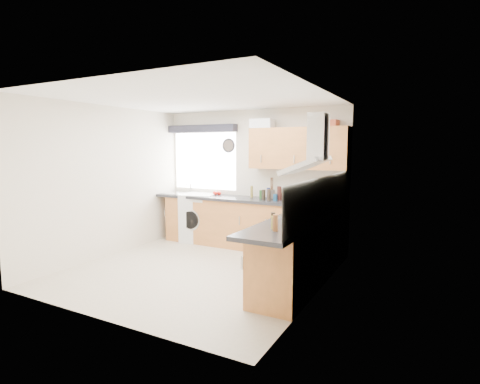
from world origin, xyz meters
The scene contains 39 objects.
ground_plane centered at (0.00, 0.00, 0.00)m, with size 3.60×3.60×0.00m, color beige.
ceiling centered at (0.00, 0.00, 2.50)m, with size 3.60×3.60×0.02m, color white.
wall_back centered at (0.00, 1.80, 1.25)m, with size 3.60×0.02×2.50m, color silver.
wall_front centered at (0.00, -1.80, 1.25)m, with size 3.60×0.02×2.50m, color silver.
wall_left centered at (-1.80, 0.00, 1.25)m, with size 0.02×3.60×2.50m, color silver.
wall_right centered at (1.80, 0.00, 1.25)m, with size 0.02×3.60×2.50m, color silver.
window centered at (-1.05, 1.79, 1.55)m, with size 1.40×0.02×1.10m, color silver.
window_blind centered at (-1.05, 1.70, 2.18)m, with size 1.50×0.18×0.14m, color black.
splashback centered at (1.79, 0.30, 1.18)m, with size 0.01×3.00×0.54m, color white.
base_cab_back centered at (-0.10, 1.51, 0.43)m, with size 3.00×0.58×0.86m, color #AA6833.
base_cab_corner centered at (1.50, 1.50, 0.43)m, with size 0.60×0.60×0.86m, color #AA6833.
base_cab_right centered at (1.51, 0.15, 0.43)m, with size 0.58×2.10×0.86m, color #AA6833.
worktop_back centered at (0.00, 1.50, 0.89)m, with size 3.60×0.62×0.05m, color black.
worktop_right centered at (1.50, 0.00, 0.89)m, with size 0.62×2.42×0.05m, color black.
sink centered at (-1.33, 1.50, 0.95)m, with size 0.84×0.46×0.10m, color #B3B3B3, non-canonical shape.
oven centered at (1.50, 0.30, 0.42)m, with size 0.56×0.58×0.85m, color black.
hob_plate centered at (1.50, 0.30, 0.92)m, with size 0.52×0.52×0.01m, color #B3B3B3.
extractor_hood centered at (1.60, 0.30, 1.77)m, with size 0.52×0.78×0.66m, color #B3B3B3, non-canonical shape.
upper_cabinets centered at (0.95, 1.62, 1.80)m, with size 1.70×0.35×0.70m, color #AA6833.
washing_machine centered at (-1.00, 1.52, 0.46)m, with size 0.63×0.61×0.92m, color silver.
wall_clock centered at (-0.50, 1.78, 1.85)m, with size 0.27×0.27×0.04m, color black.
casserole centered at (0.30, 1.59, 2.23)m, with size 0.38×0.28×0.16m, color silver.
storage_box centered at (1.46, 1.72, 2.21)m, with size 0.24×0.20×0.11m, color #C05435.
utensil_pot centered at (0.44, 1.70, 0.99)m, with size 0.11×0.11×0.15m, color gray.
kitchen_roll centered at (1.35, 0.33, 1.02)m, with size 0.10×0.10×0.22m, color silver.
tomato_cluster centered at (-0.68, 1.65, 0.94)m, with size 0.15×0.15×0.07m, color red, non-canonical shape.
jar_0 centered at (0.42, 1.59, 1.01)m, with size 0.06×0.06×0.20m, color navy.
jar_1 centered at (0.41, 1.42, 1.00)m, with size 0.07×0.07×0.18m, color black.
jar_2 centered at (0.62, 1.43, 0.97)m, with size 0.07×0.07×0.11m, color navy.
jar_3 centered at (0.28, 1.59, 0.98)m, with size 0.06×0.06×0.15m, color #1C4518.
jar_4 centered at (0.67, 1.50, 1.03)m, with size 0.07×0.07×0.24m, color #3A1814.
jar_5 centered at (0.81, 1.35, 0.98)m, with size 0.04×0.04×0.14m, color navy.
jar_6 centered at (0.67, 1.56, 0.97)m, with size 0.06×0.06×0.12m, color #421D17.
jar_7 centered at (0.52, 1.40, 1.01)m, with size 0.06×0.06×0.20m, color #33281C.
jar_8 centered at (0.64, 1.59, 1.01)m, with size 0.07×0.07×0.20m, color brown.
jar_9 centered at (0.06, 1.66, 1.01)m, with size 0.05×0.05×0.21m, color olive.
bottle_0 centered at (1.41, -0.51, 0.99)m, with size 0.05×0.05×0.16m, color black.
bottle_1 centered at (1.54, -0.75, 1.00)m, with size 0.06×0.06×0.18m, color brown.
bottle_2 centered at (1.48, -0.64, 0.98)m, with size 0.07×0.07×0.14m, color olive.
Camera 1 is at (3.07, -4.44, 1.81)m, focal length 28.00 mm.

